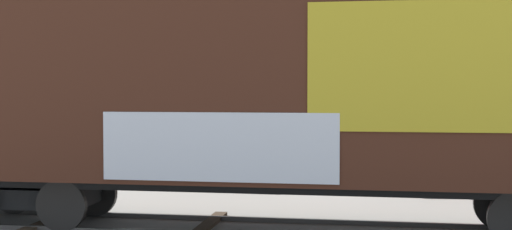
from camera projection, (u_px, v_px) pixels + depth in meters
track at (202, 225)px, 12.35m from camera, size 60.02×3.33×0.08m
freight_car at (282, 79)px, 12.01m from camera, size 14.86×3.22×4.79m
flagpole at (305, 2)px, 24.63m from camera, size 0.86×1.53×8.73m
hillside at (386, 50)px, 74.43m from camera, size 115.54×32.47×18.20m
parked_car_tan at (215, 152)px, 18.60m from camera, size 4.31×2.03×1.63m
parked_car_red at (463, 152)px, 17.27m from camera, size 4.28×2.30×1.83m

